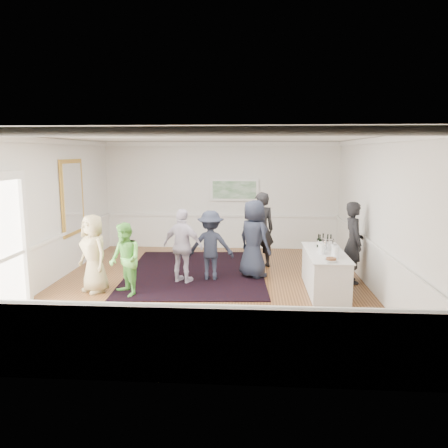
# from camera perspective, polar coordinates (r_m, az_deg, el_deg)

# --- Properties ---
(floor) EXTENTS (8.00, 8.00, 0.00)m
(floor) POSITION_cam_1_polar(r_m,az_deg,el_deg) (9.57, -2.14, -8.23)
(floor) COLOR brown
(floor) RESTS_ON ground
(ceiling) EXTENTS (7.00, 8.00, 0.02)m
(ceiling) POSITION_cam_1_polar(r_m,az_deg,el_deg) (9.13, -2.27, 11.29)
(ceiling) COLOR white
(ceiling) RESTS_ON wall_back
(wall_left) EXTENTS (0.02, 8.00, 3.20)m
(wall_left) POSITION_cam_1_polar(r_m,az_deg,el_deg) (10.19, -22.18, 1.39)
(wall_left) COLOR white
(wall_left) RESTS_ON floor
(wall_right) EXTENTS (0.02, 8.00, 3.20)m
(wall_right) POSITION_cam_1_polar(r_m,az_deg,el_deg) (9.51, 19.28, 1.03)
(wall_right) COLOR white
(wall_right) RESTS_ON floor
(wall_back) EXTENTS (7.00, 0.02, 3.20)m
(wall_back) POSITION_cam_1_polar(r_m,az_deg,el_deg) (13.17, -0.37, 3.73)
(wall_back) COLOR white
(wall_back) RESTS_ON floor
(wall_front) EXTENTS (7.00, 0.02, 3.20)m
(wall_front) POSITION_cam_1_polar(r_m,az_deg,el_deg) (5.32, -6.74, -4.74)
(wall_front) COLOR white
(wall_front) RESTS_ON floor
(wainscoting) EXTENTS (7.00, 8.00, 1.00)m
(wainscoting) POSITION_cam_1_polar(r_m,az_deg,el_deg) (9.43, -2.16, -5.33)
(wainscoting) COLOR white
(wainscoting) RESTS_ON floor
(mirror) EXTENTS (0.05, 1.25, 1.85)m
(mirror) POSITION_cam_1_polar(r_m,az_deg,el_deg) (11.33, -19.16, 3.31)
(mirror) COLOR gold
(mirror) RESTS_ON wall_left
(landscape_painting) EXTENTS (1.44, 0.06, 0.66)m
(landscape_painting) POSITION_cam_1_polar(r_m,az_deg,el_deg) (13.08, 1.36, 4.48)
(landscape_painting) COLOR white
(landscape_painting) RESTS_ON wall_back
(area_rug) EXTENTS (3.50, 4.45, 0.02)m
(area_rug) POSITION_cam_1_polar(r_m,az_deg,el_deg) (10.70, -3.73, -6.28)
(area_rug) COLOR black
(area_rug) RESTS_ON floor
(serving_table) EXTENTS (0.79, 2.06, 0.83)m
(serving_table) POSITION_cam_1_polar(r_m,az_deg,el_deg) (9.46, 13.04, -6.03)
(serving_table) COLOR silver
(serving_table) RESTS_ON floor
(bartender) EXTENTS (0.49, 0.70, 1.82)m
(bartender) POSITION_cam_1_polar(r_m,az_deg,el_deg) (10.13, 16.53, -2.31)
(bartender) COLOR black
(bartender) RESTS_ON floor
(guest_tan) EXTENTS (0.95, 0.90, 1.64)m
(guest_tan) POSITION_cam_1_polar(r_m,az_deg,el_deg) (9.44, -16.67, -3.72)
(guest_tan) COLOR tan
(guest_tan) RESTS_ON floor
(guest_green) EXTENTS (0.90, 0.92, 1.50)m
(guest_green) POSITION_cam_1_polar(r_m,az_deg,el_deg) (9.06, -12.79, -4.56)
(guest_green) COLOR #66C74F
(guest_green) RESTS_ON floor
(guest_lilac) EXTENTS (1.06, 0.73, 1.67)m
(guest_lilac) POSITION_cam_1_polar(r_m,az_deg,el_deg) (9.72, -5.38, -2.90)
(guest_lilac) COLOR silver
(guest_lilac) RESTS_ON floor
(guest_dark_a) EXTENTS (1.04, 0.61, 1.60)m
(guest_dark_a) POSITION_cam_1_polar(r_m,az_deg,el_deg) (9.92, -1.74, -2.82)
(guest_dark_a) COLOR #1F2434
(guest_dark_a) RESTS_ON floor
(guest_dark_b) EXTENTS (0.79, 0.63, 1.91)m
(guest_dark_b) POSITION_cam_1_polar(r_m,az_deg,el_deg) (11.06, 4.82, -0.75)
(guest_dark_b) COLOR black
(guest_dark_b) RESTS_ON floor
(guest_navy) EXTENTS (1.03, 1.03, 1.81)m
(guest_navy) POSITION_cam_1_polar(r_m,az_deg,el_deg) (10.14, 3.91, -1.95)
(guest_navy) COLOR #1F2434
(guest_navy) RESTS_ON floor
(wine_bottles) EXTENTS (0.33, 0.27, 0.31)m
(wine_bottles) POSITION_cam_1_polar(r_m,az_deg,el_deg) (9.76, 13.00, -2.12)
(wine_bottles) COLOR black
(wine_bottles) RESTS_ON serving_table
(juice_pitchers) EXTENTS (0.36, 0.60, 0.24)m
(juice_pitchers) POSITION_cam_1_polar(r_m,az_deg,el_deg) (9.06, 13.64, -3.26)
(juice_pitchers) COLOR #80B440
(juice_pitchers) RESTS_ON serving_table
(ice_bucket) EXTENTS (0.26, 0.26, 0.24)m
(ice_bucket) POSITION_cam_1_polar(r_m,az_deg,el_deg) (9.55, 13.37, -2.63)
(ice_bucket) COLOR silver
(ice_bucket) RESTS_ON serving_table
(nut_bowl) EXTENTS (0.25, 0.25, 0.08)m
(nut_bowl) POSITION_cam_1_polar(r_m,az_deg,el_deg) (8.55, 13.82, -4.58)
(nut_bowl) COLOR white
(nut_bowl) RESTS_ON serving_table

